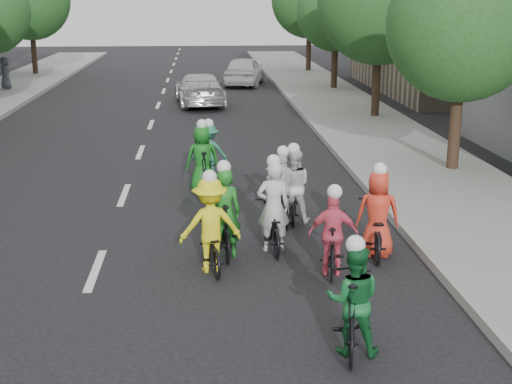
{
  "coord_description": "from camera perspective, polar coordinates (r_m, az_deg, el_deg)",
  "views": [
    {
      "loc": [
        1.95,
        -12.04,
        4.71
      ],
      "look_at": [
        2.98,
        1.41,
        1.0
      ],
      "focal_mm": 50.0,
      "sensor_mm": 36.0,
      "label": 1
    }
  ],
  "objects": [
    {
      "name": "cyclist_4",
      "position": [
        13.51,
        9.63,
        -2.46
      ],
      "size": [
        0.96,
        1.92,
        1.8
      ],
      "rotation": [
        0.0,
        0.0,
        2.96
      ],
      "color": "black",
      "rests_on": "ground"
    },
    {
      "name": "cyclist_1",
      "position": [
        9.87,
        7.7,
        -9.08
      ],
      "size": [
        0.86,
        1.9,
        1.69
      ],
      "rotation": [
        0.0,
        0.0,
        2.95
      ],
      "color": "black",
      "rests_on": "ground"
    },
    {
      "name": "tree_r_3",
      "position": [
        46.15,
        4.31,
        15.1
      ],
      "size": [
        4.8,
        4.8,
        6.93
      ],
      "color": "black",
      "rests_on": "ground"
    },
    {
      "name": "follow_car_trail",
      "position": [
        39.44,
        -0.95,
        9.66
      ],
      "size": [
        2.69,
        4.86,
        1.57
      ],
      "primitive_type": "imported",
      "rotation": [
        0.0,
        0.0,
        2.95
      ],
      "color": "silver",
      "rests_on": "ground"
    },
    {
      "name": "spectator_2",
      "position": [
        38.78,
        -19.42,
        8.98
      ],
      "size": [
        0.66,
        0.88,
        1.63
      ],
      "primitive_type": "imported",
      "rotation": [
        0.0,
        0.0,
        1.76
      ],
      "color": "#464852",
      "rests_on": "sidewalk_left"
    },
    {
      "name": "sidewalk_right",
      "position": [
        23.32,
        10.78,
        3.64
      ],
      "size": [
        4.0,
        80.0,
        0.15
      ],
      "primitive_type": "cube",
      "color": "gray",
      "rests_on": "ground"
    },
    {
      "name": "ground",
      "position": [
        13.07,
        -12.72,
        -6.14
      ],
      "size": [
        120.0,
        120.0,
        0.0
      ],
      "primitive_type": "plane",
      "color": "black",
      "rests_on": "ground"
    },
    {
      "name": "cyclist_2",
      "position": [
        12.59,
        -3.67,
        -3.29
      ],
      "size": [
        1.18,
        1.7,
        1.84
      ],
      "rotation": [
        0.0,
        0.0,
        3.3
      ],
      "color": "black",
      "rests_on": "ground"
    },
    {
      "name": "cyclist_8",
      "position": [
        15.22,
        2.11,
        -0.36
      ],
      "size": [
        0.91,
        1.77,
        1.71
      ],
      "rotation": [
        0.0,
        0.0,
        3.14
      ],
      "color": "black",
      "rests_on": "ground"
    },
    {
      "name": "tree_l_5",
      "position": [
        46.17,
        -17.65,
        14.45
      ],
      "size": [
        4.8,
        4.8,
        6.93
      ],
      "color": "black",
      "rests_on": "ground"
    },
    {
      "name": "bldg_se",
      "position": [
        38.69,
        17.43,
        13.65
      ],
      "size": [
        10.0,
        14.0,
        8.0
      ],
      "primitive_type": "cube",
      "color": "gray",
      "rests_on": "ground"
    },
    {
      "name": "cyclist_9",
      "position": [
        17.69,
        -4.29,
        2.16
      ],
      "size": [
        0.88,
        1.83,
        1.83
      ],
      "rotation": [
        0.0,
        0.0,
        3.26
      ],
      "color": "black",
      "rests_on": "ground"
    },
    {
      "name": "tree_r_0",
      "position": [
        19.87,
        16.2,
        12.64
      ],
      "size": [
        4.0,
        4.0,
        5.97
      ],
      "color": "black",
      "rests_on": "ground"
    },
    {
      "name": "curb_right",
      "position": [
        22.89,
        6.05,
        3.64
      ],
      "size": [
        0.18,
        80.0,
        0.18
      ],
      "primitive_type": "cube",
      "color": "#999993",
      "rests_on": "ground"
    },
    {
      "name": "follow_car_lead",
      "position": [
        32.2,
        -4.53,
        8.19
      ],
      "size": [
        2.43,
        5.06,
        1.42
      ],
      "primitive_type": "imported",
      "rotation": [
        0.0,
        0.0,
        3.23
      ],
      "color": "silver",
      "rests_on": "ground"
    },
    {
      "name": "tree_r_1",
      "position": [
        28.47,
        9.88,
        14.77
      ],
      "size": [
        4.8,
        4.8,
        6.93
      ],
      "color": "black",
      "rests_on": "ground"
    },
    {
      "name": "tree_r_2",
      "position": [
        37.28,
        6.41,
        14.14
      ],
      "size": [
        4.0,
        4.0,
        5.97
      ],
      "color": "black",
      "rests_on": "ground"
    },
    {
      "name": "cyclist_7",
      "position": [
        19.06,
        -3.77,
        2.95
      ],
      "size": [
        0.95,
        1.53,
        1.61
      ],
      "rotation": [
        0.0,
        0.0,
        3.12
      ],
      "color": "black",
      "rests_on": "ground"
    },
    {
      "name": "cyclist_6",
      "position": [
        15.37,
        2.96,
        -0.08
      ],
      "size": [
        0.83,
        1.56,
        1.73
      ],
      "rotation": [
        0.0,
        0.0,
        3.03
      ],
      "color": "black",
      "rests_on": "ground"
    },
    {
      "name": "cyclist_5",
      "position": [
        13.29,
        -2.55,
        -2.45
      ],
      "size": [
        0.64,
        1.79,
        1.85
      ],
      "rotation": [
        0.0,
        0.0,
        3.2
      ],
      "color": "black",
      "rests_on": "ground"
    },
    {
      "name": "cyclist_0",
      "position": [
        13.61,
        1.36,
        -2.19
      ],
      "size": [
        0.64,
        1.7,
        1.88
      ],
      "rotation": [
        0.0,
        0.0,
        3.17
      ],
      "color": "black",
      "rests_on": "ground"
    },
    {
      "name": "cyclist_3",
      "position": [
        12.5,
        6.15,
        -3.93
      ],
      "size": [
        0.92,
        1.57,
        1.64
      ],
      "rotation": [
        0.0,
        0.0,
        2.98
      ],
      "color": "black",
      "rests_on": "ground"
    }
  ]
}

